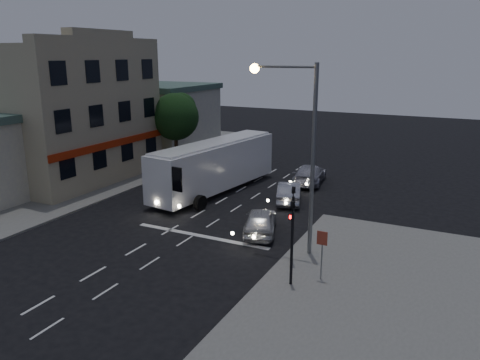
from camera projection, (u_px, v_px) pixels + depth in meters
The scene contains 15 objects.
ground at pixel (148, 242), 24.29m from camera, with size 120.00×120.00×0.00m, color black.
sidewalk_near at pixel (396, 352), 15.26m from camera, with size 12.00×24.00×0.12m, color slate.
sidewalk_far at pixel (76, 178), 36.75m from camera, with size 12.00×50.00×0.12m, color slate.
road_markings at pixel (202, 226), 26.60m from camera, with size 8.00×30.55×0.01m.
tour_bus at pixel (215, 165), 32.86m from camera, with size 3.98×11.96×3.59m.
car_suv at pixel (260, 221), 25.39m from camera, with size 1.66×4.13×1.41m, color silver.
car_sedan_a at pixel (289, 192), 30.76m from camera, with size 1.45×4.16×1.37m, color #B1B1BA.
car_sedan_b at pixel (310, 174), 35.25m from camera, with size 1.99×4.89×1.42m, color #AEADB8.
traffic_signal_main at pixel (293, 216), 21.08m from camera, with size 0.25×0.35×4.10m.
traffic_signal_side at pixel (292, 233), 19.07m from camera, with size 0.18×0.15×4.10m.
regulatory_sign at pixel (322, 247), 19.70m from camera, with size 0.45×0.12×2.20m.
streetlight at pixel (300, 138), 21.56m from camera, with size 3.32×0.44×9.00m.
main_building at pixel (61, 112), 35.82m from camera, with size 10.12×12.00×11.00m.
low_building_north at pixel (159, 117), 46.48m from camera, with size 9.40×9.40×6.50m.
street_tree at pixel (175, 115), 39.62m from camera, with size 4.00×4.00×6.20m.
Camera 1 is at (14.28, -18.16, 9.48)m, focal length 35.00 mm.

